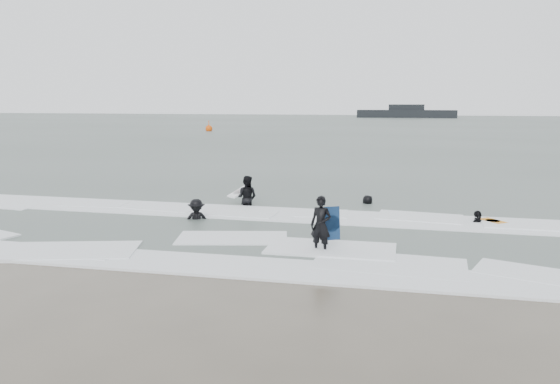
% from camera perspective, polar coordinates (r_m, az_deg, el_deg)
% --- Properties ---
extents(ground, '(320.00, 320.00, 0.00)m').
position_cam_1_polar(ground, '(15.01, -4.49, -7.21)').
color(ground, brown).
rests_on(ground, ground).
extents(sea, '(320.00, 320.00, 0.00)m').
position_cam_1_polar(sea, '(93.87, 10.81, 6.70)').
color(sea, '#47544C').
rests_on(sea, ground).
extents(surfer_centre, '(0.69, 0.53, 1.68)m').
position_cam_1_polar(surfer_centre, '(15.76, 4.25, -6.39)').
color(surfer_centre, black).
rests_on(surfer_centre, ground).
extents(surfer_wading, '(0.96, 0.78, 1.83)m').
position_cam_1_polar(surfer_wading, '(22.64, -3.48, -1.50)').
color(surfer_wading, black).
rests_on(surfer_wading, ground).
extents(surfer_breaker, '(1.23, 0.98, 1.66)m').
position_cam_1_polar(surfer_breaker, '(20.08, -8.70, -3.01)').
color(surfer_breaker, black).
rests_on(surfer_breaker, ground).
extents(surfer_right_near, '(0.99, 0.92, 1.63)m').
position_cam_1_polar(surfer_right_near, '(20.62, 19.96, -3.15)').
color(surfer_right_near, black).
rests_on(surfer_right_near, ground).
extents(surfer_right_far, '(0.86, 0.90, 1.55)m').
position_cam_1_polar(surfer_right_far, '(23.25, 9.14, -1.31)').
color(surfer_right_far, black).
rests_on(surfer_right_far, ground).
extents(surf_foam, '(30.03, 9.06, 0.09)m').
position_cam_1_polar(surf_foam, '(18.43, -0.94, -3.90)').
color(surf_foam, white).
rests_on(surf_foam, ground).
extents(bodyboards, '(10.79, 7.01, 1.25)m').
position_cam_1_polar(bodyboards, '(19.43, 7.22, -1.89)').
color(bodyboards, '#0E2444').
rests_on(bodyboards, ground).
extents(buoy, '(1.00, 1.00, 1.65)m').
position_cam_1_polar(buoy, '(79.89, -7.44, 6.59)').
color(buoy, '#E04B09').
rests_on(buoy, ground).
extents(vessel_horizon, '(25.40, 4.54, 3.45)m').
position_cam_1_polar(vessel_horizon, '(148.30, 13.05, 8.05)').
color(vessel_horizon, black).
rests_on(vessel_horizon, ground).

